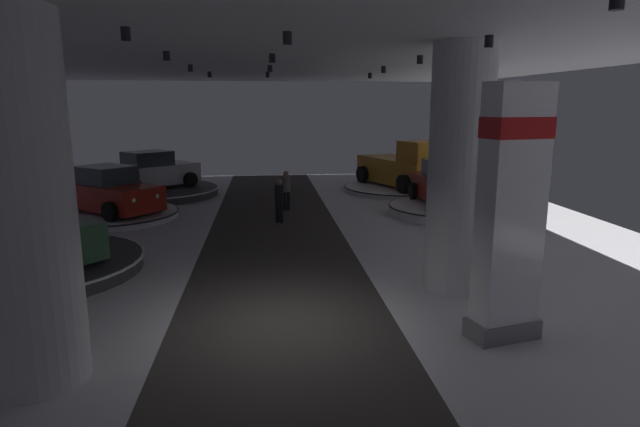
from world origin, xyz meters
The scene contains 17 objects.
ground centered at (0.00, 0.00, -0.02)m, with size 24.00×44.00×0.06m.
ceiling_with_spotlights centered at (0.00, 0.00, 5.55)m, with size 24.00×44.00×0.39m.
column_left centered at (-3.85, -1.72, 2.75)m, with size 1.55×1.55×5.50m.
column_right centered at (4.03, 1.71, 2.75)m, with size 1.39×1.39×5.50m.
brand_sign_pylon centered at (3.95, -1.02, 2.35)m, with size 1.38×0.93×4.55m.
display_platform_mid_left centered at (-6.28, 3.74, 0.20)m, with size 5.63×5.63×0.36m.
display_car_mid_left centered at (-6.26, 3.72, 1.12)m, with size 4.42×4.01×1.71m.
display_platform_far_right centered at (6.70, 9.72, 0.20)m, with size 4.56×4.56×0.37m.
display_car_far_right centered at (6.70, 9.75, 1.13)m, with size 2.26×4.26×1.71m.
display_platform_deep_right centered at (6.40, 15.55, 0.13)m, with size 5.68×5.68×0.23m.
pickup_truck_deep_right centered at (6.51, 15.25, 1.17)m, with size 4.00×5.70×2.30m.
display_platform_deep_left centered at (-5.54, 15.30, 0.20)m, with size 6.10×6.10×0.37m.
display_car_deep_left centered at (-5.56, 15.28, 1.13)m, with size 4.34×4.13×1.71m.
display_platform_far_left centered at (-6.06, 10.32, 0.14)m, with size 4.93×4.93×0.25m.
display_car_far_left centered at (-6.08, 10.34, 1.02)m, with size 4.38×4.08×1.71m.
visitor_walking_near centered at (0.53, 11.23, 0.91)m, with size 0.32×0.32×1.59m.
visitor_walking_far centered at (0.18, 8.92, 0.91)m, with size 0.32×0.32×1.59m.
Camera 1 is at (-0.29, -9.61, 4.18)m, focal length 29.56 mm.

